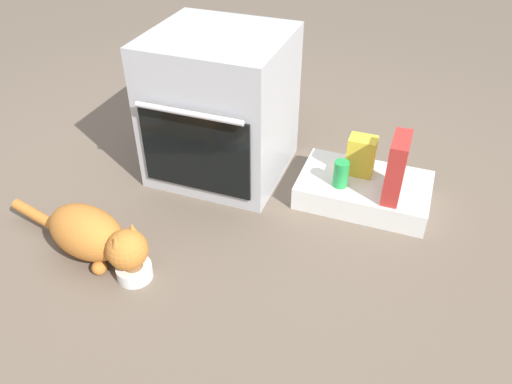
% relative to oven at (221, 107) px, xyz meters
% --- Properties ---
extents(ground, '(8.00, 8.00, 0.00)m').
position_rel_oven_xyz_m(ground, '(0.09, -0.35, -0.34)').
color(ground, '#6B5B4C').
extents(oven, '(0.59, 0.61, 0.67)m').
position_rel_oven_xyz_m(oven, '(0.00, 0.00, 0.00)').
color(oven, '#B7BABF').
rests_on(oven, ground).
extents(pantry_cabinet, '(0.57, 0.36, 0.11)m').
position_rel_oven_xyz_m(pantry_cabinet, '(0.70, -0.02, -0.28)').
color(pantry_cabinet, white).
rests_on(pantry_cabinet, ground).
extents(food_bowl, '(0.14, 0.14, 0.08)m').
position_rel_oven_xyz_m(food_bowl, '(-0.02, -0.80, -0.30)').
color(food_bowl, white).
rests_on(food_bowl, ground).
extents(cat, '(0.72, 0.27, 0.23)m').
position_rel_oven_xyz_m(cat, '(-0.21, -0.76, -0.22)').
color(cat, '#C6752D').
rests_on(cat, ground).
extents(snack_bag, '(0.12, 0.09, 0.18)m').
position_rel_oven_xyz_m(snack_bag, '(0.66, 0.03, -0.14)').
color(snack_bag, yellow).
rests_on(snack_bag, pantry_cabinet).
extents(soda_can, '(0.07, 0.07, 0.12)m').
position_rel_oven_xyz_m(soda_can, '(0.60, -0.10, -0.17)').
color(soda_can, green).
rests_on(soda_can, pantry_cabinet).
extents(cereal_box, '(0.07, 0.18, 0.28)m').
position_rel_oven_xyz_m(cereal_box, '(0.82, -0.09, -0.09)').
color(cereal_box, '#B72D28').
rests_on(cereal_box, pantry_cabinet).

